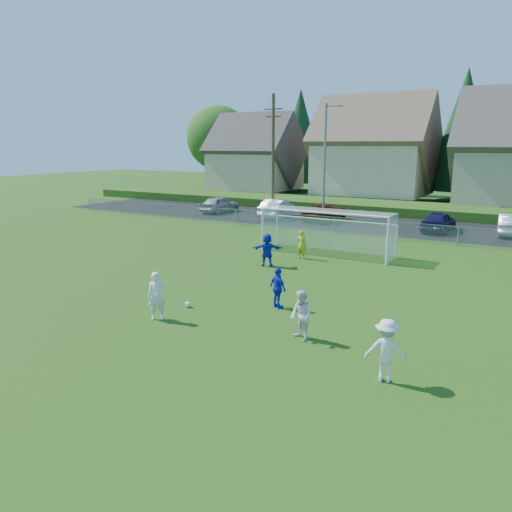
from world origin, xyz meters
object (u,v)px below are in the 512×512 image
Objects in this scene: goalkeeper at (302,245)px; car_a at (219,204)px; player_white_c at (386,350)px; car_e at (439,221)px; player_blue_b at (267,250)px; car_c at (325,212)px; player_white_b at (301,316)px; car_f at (510,225)px; player_white_a at (157,296)px; player_blue_a at (278,288)px; car_b at (277,209)px; soccer_ball at (188,304)px; soccer_goal at (329,225)px.

car_a is (-14.38, 13.17, -0.04)m from goalkeeper.
player_white_c is 24.64m from car_e.
player_blue_b is 0.33× the size of car_c.
player_white_b is 25.46m from car_c.
goalkeeper is (0.80, 2.40, -0.07)m from player_blue_b.
car_a is at bearing 162.94° from player_white_b.
car_a is at bearing -76.86° from player_blue_b.
goalkeeper is at bearing 50.85° from car_f.
car_c is at bearing 144.68° from player_white_b.
player_blue_a is at bearing 7.25° from player_white_a.
player_blue_b is at bearing 108.65° from car_b.
player_blue_a reaches higher than car_e.
car_e is 4.58m from car_f.
car_c is at bearing -174.84° from car_a.
player_white_a is 28.19m from car_a.
car_e reaches higher than car_c.
player_white_c is 28.01m from car_c.
goalkeeper is (-7.98, 11.84, -0.08)m from player_white_c.
player_white_a is 1.11× the size of player_blue_a.
player_white_b reaches higher than car_c.
player_white_b is at bearing 133.31° from car_a.
soccer_ball is at bearing 66.78° from player_blue_b.
player_white_a is at bearing 124.05° from car_a.
car_e is (1.92, 20.56, -0.05)m from player_blue_a.
car_a is (-19.26, 23.58, -0.08)m from player_white_b.
player_white_b is at bearing -35.69° from player_white_c.
goalkeeper is at bearing 115.36° from car_b.
player_white_a is 1.01× the size of player_white_c.
goalkeeper is (0.29, 11.24, -0.09)m from player_white_a.
player_white_c reaches higher than player_white_b.
player_white_a is at bearing -137.09° from player_white_b.
soccer_goal is at bearing 147.48° from car_a.
player_blue_b is at bearing 52.92° from car_f.
player_white_c reaches higher than player_blue_a.
car_b is (-8.00, 23.99, -0.08)m from player_white_a.
player_white_c is 33.55m from car_a.
goalkeeper is 0.21× the size of soccer_goal.
car_c is at bearing 113.46° from soccer_goal.
car_b is at bearing 129.89° from soccer_goal.
player_white_c is at bearing 8.90° from player_white_b.
car_a is 18.81m from soccer_goal.
soccer_goal is at bearing 73.19° from car_e.
car_e is at bearing 77.60° from soccer_ball.
player_white_b is at bearing -8.45° from soccer_ball.
player_white_a is at bearing 97.40° from car_c.
player_white_b is at bearing 94.27° from car_e.
player_white_b is 13.09m from soccer_goal.
car_e is at bearing 69.38° from soccer_goal.
player_white_b is 24.36m from car_f.
car_f is (4.28, 23.98, -0.08)m from player_white_b.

